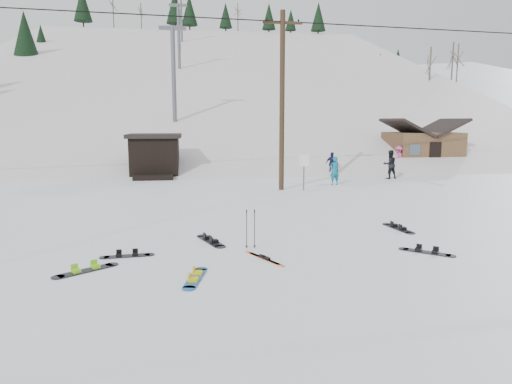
{
  "coord_description": "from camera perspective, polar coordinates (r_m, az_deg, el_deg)",
  "views": [
    {
      "loc": [
        -2.55,
        -9.26,
        3.57
      ],
      "look_at": [
        -0.66,
        4.48,
        1.4
      ],
      "focal_mm": 32.0,
      "sensor_mm": 36.0,
      "label": 1
    }
  ],
  "objects": [
    {
      "name": "ridge_right",
      "position": [
        73.27,
        26.0,
        -3.51
      ],
      "size": [
        45.66,
        93.98,
        54.59
      ],
      "primitive_type": "cube",
      "rotation": [
        0.21,
        -0.05,
        -0.12
      ],
      "color": "white",
      "rests_on": "ground"
    },
    {
      "name": "skier_dark",
      "position": [
        29.6,
        16.39,
        3.33
      ],
      "size": [
        0.91,
        0.74,
        1.78
      ],
      "primitive_type": "imported",
      "rotation": [
        0.0,
        0.0,
        3.21
      ],
      "color": "black",
      "rests_on": "ground"
    },
    {
      "name": "ground",
      "position": [
        10.25,
        7.23,
        -11.56
      ],
      "size": [
        200.0,
        200.0,
        0.0
      ],
      "primitive_type": "plane",
      "color": "white",
      "rests_on": "ground"
    },
    {
      "name": "ski_slope",
      "position": [
        66.17,
        -5.45,
        -4.78
      ],
      "size": [
        60.0,
        85.24,
        65.97
      ],
      "primitive_type": "cube",
      "rotation": [
        0.31,
        0.0,
        0.0
      ],
      "color": "silver",
      "rests_on": "ground"
    },
    {
      "name": "board_scatter_c",
      "position": [
        11.82,
        -20.48,
        -9.12
      ],
      "size": [
        1.37,
        1.1,
        0.11
      ],
      "rotation": [
        0.0,
        0.0,
        0.64
      ],
      "color": "black",
      "rests_on": "ground"
    },
    {
      "name": "lift_tower_far",
      "position": [
        81.14,
        -9.33,
        21.06
      ],
      "size": [
        2.2,
        0.36,
        8.0
      ],
      "color": "#595B60",
      "rests_on": "ski_slope"
    },
    {
      "name": "treeline_crest",
      "position": [
        95.36,
        -6.37,
        6.67
      ],
      "size": [
        50.0,
        6.0,
        10.0
      ],
      "primitive_type": null,
      "color": "black",
      "rests_on": "ski_slope"
    },
    {
      "name": "board_scatter_a",
      "position": [
        12.71,
        -15.81,
        -7.65
      ],
      "size": [
        1.42,
        0.37,
        0.1
      ],
      "rotation": [
        0.0,
        0.0,
        0.09
      ],
      "color": "black",
      "rests_on": "ground"
    },
    {
      "name": "skier_teal",
      "position": [
        25.97,
        9.79,
        2.62
      ],
      "size": [
        0.65,
        0.5,
        1.59
      ],
      "primitive_type": "imported",
      "rotation": [
        0.0,
        0.0,
        3.36
      ],
      "color": "#0C6680",
      "rests_on": "ground"
    },
    {
      "name": "lift_tower_near",
      "position": [
        39.52,
        -10.27,
        14.97
      ],
      "size": [
        2.2,
        0.36,
        8.0
      ],
      "color": "#595B60",
      "rests_on": "ski_slope"
    },
    {
      "name": "ski_poles",
      "position": [
        12.9,
        -0.68,
        -4.57
      ],
      "size": [
        0.31,
        0.08,
        1.11
      ],
      "color": "black",
      "rests_on": "ground"
    },
    {
      "name": "trail_sign",
      "position": [
        23.64,
        6.02,
        3.26
      ],
      "size": [
        0.5,
        0.09,
        1.85
      ],
      "color": "#595B60",
      "rests_on": "ground"
    },
    {
      "name": "utility_pole",
      "position": [
        23.73,
        3.28,
        11.55
      ],
      "size": [
        2.0,
        0.26,
        9.0
      ],
      "color": "#3A2819",
      "rests_on": "ground"
    },
    {
      "name": "lift_hut",
      "position": [
        30.38,
        -12.5,
        4.51
      ],
      "size": [
        3.4,
        4.1,
        2.75
      ],
      "color": "black",
      "rests_on": "ground"
    },
    {
      "name": "treeline_right",
      "position": [
        64.24,
        29.13,
        4.57
      ],
      "size": [
        20.0,
        60.0,
        10.0
      ],
      "primitive_type": null,
      "color": "black",
      "rests_on": "ground"
    },
    {
      "name": "hero_skis",
      "position": [
        12.02,
        1.06,
        -8.27
      ],
      "size": [
        0.83,
        1.47,
        0.08
      ],
      "rotation": [
        0.0,
        0.0,
        0.48
      ],
      "color": "#E34917",
      "rests_on": "ground"
    },
    {
      "name": "skier_pink",
      "position": [
        34.9,
        17.4,
        4.07
      ],
      "size": [
        1.32,
        1.2,
        1.78
      ],
      "primitive_type": "imported",
      "rotation": [
        0.0,
        0.0,
        3.75
      ],
      "color": "#C24483",
      "rests_on": "ground"
    },
    {
      "name": "board_scatter_b",
      "position": [
        13.75,
        -5.68,
        -6.07
      ],
      "size": [
        0.82,
        1.63,
        0.12
      ],
      "rotation": [
        0.0,
        0.0,
        1.93
      ],
      "color": "black",
      "rests_on": "ground"
    },
    {
      "name": "lift_tower_mid",
      "position": [
        60.26,
        -9.64,
        19.07
      ],
      "size": [
        2.2,
        0.36,
        8.0
      ],
      "color": "#595B60",
      "rests_on": "ski_slope"
    },
    {
      "name": "skier_navy",
      "position": [
        30.63,
        9.49,
        3.51
      ],
      "size": [
        0.93,
        0.86,
        1.54
      ],
      "primitive_type": "imported",
      "rotation": [
        0.0,
        0.0,
        2.45
      ],
      "color": "#17173A",
      "rests_on": "ground"
    },
    {
      "name": "hero_snowboard",
      "position": [
        10.68,
        -7.58,
        -10.55
      ],
      "size": [
        0.59,
        1.55,
        0.11
      ],
      "rotation": [
        0.0,
        0.0,
        1.34
      ],
      "color": "#17569B",
      "rests_on": "ground"
    },
    {
      "name": "board_scatter_f",
      "position": [
        16.0,
        17.35,
        -4.31
      ],
      "size": [
        0.52,
        1.62,
        0.11
      ],
      "rotation": [
        0.0,
        0.0,
        1.73
      ],
      "color": "black",
      "rests_on": "ground"
    },
    {
      "name": "board_scatter_d",
      "position": [
        13.41,
        20.55,
        -7.01
      ],
      "size": [
        1.22,
        1.08,
        0.11
      ],
      "rotation": [
        0.0,
        0.0,
        -0.71
      ],
      "color": "black",
      "rests_on": "ground"
    },
    {
      "name": "cabin",
      "position": [
        37.67,
        20.01,
        5.17
      ],
      "size": [
        5.39,
        4.4,
        3.77
      ],
      "color": "brown",
      "rests_on": "ground"
    }
  ]
}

